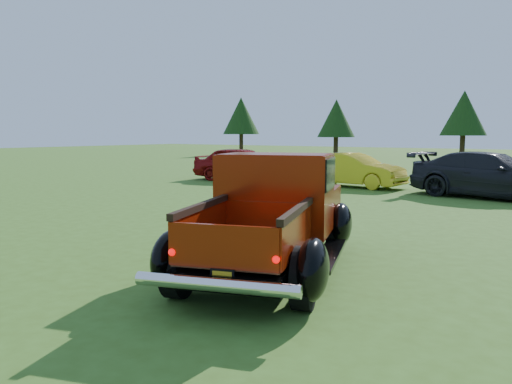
% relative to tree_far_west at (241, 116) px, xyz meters
% --- Properties ---
extents(ground, '(120.00, 120.00, 0.00)m').
position_rel_tree_far_west_xyz_m(ground, '(22.00, -30.00, -3.52)').
color(ground, '#395C1A').
rests_on(ground, ground).
extents(tree_far_west, '(3.33, 3.33, 5.20)m').
position_rel_tree_far_west_xyz_m(tree_far_west, '(0.00, 0.00, 0.00)').
color(tree_far_west, '#332114').
rests_on(tree_far_west, ground).
extents(tree_west, '(2.94, 2.94, 4.60)m').
position_rel_tree_far_west_xyz_m(tree_west, '(10.00, -1.00, -0.41)').
color(tree_west, '#332114').
rests_on(tree_west, ground).
extents(tree_mid_left, '(3.20, 3.20, 5.00)m').
position_rel_tree_far_west_xyz_m(tree_mid_left, '(19.00, 1.00, -0.14)').
color(tree_mid_left, '#332114').
rests_on(tree_mid_left, ground).
extents(pickup_truck, '(3.26, 4.81, 1.68)m').
position_rel_tree_far_west_xyz_m(pickup_truck, '(23.33, -30.72, -2.72)').
color(pickup_truck, black).
rests_on(pickup_truck, ground).
extents(show_car_red, '(4.36, 2.30, 1.41)m').
position_rel_tree_far_west_xyz_m(show_car_red, '(14.96, -20.18, -2.81)').
color(show_car_red, maroon).
rests_on(show_car_red, ground).
extents(show_car_yellow, '(3.90, 1.62, 1.25)m').
position_rel_tree_far_west_xyz_m(show_car_yellow, '(19.77, -19.82, -2.89)').
color(show_car_yellow, gold).
rests_on(show_car_yellow, ground).
extents(show_car_grey, '(5.07, 2.64, 1.40)m').
position_rel_tree_far_west_xyz_m(show_car_grey, '(24.57, -20.39, -2.82)').
color(show_car_grey, black).
rests_on(show_car_grey, ground).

